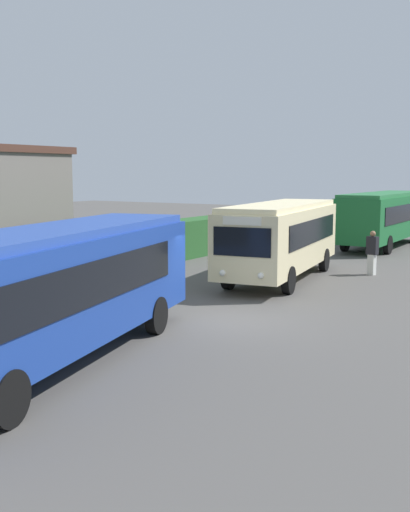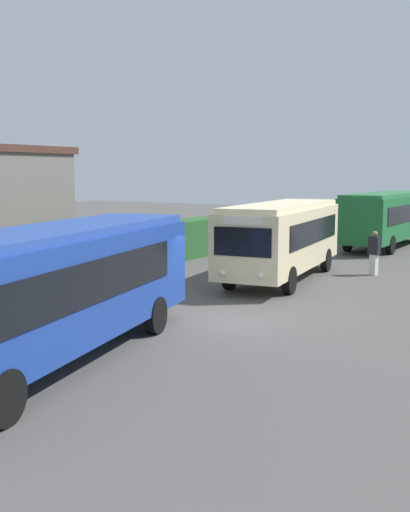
% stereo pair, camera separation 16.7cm
% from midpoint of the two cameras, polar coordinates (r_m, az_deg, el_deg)
% --- Properties ---
extents(ground_plane, '(114.72, 114.72, 0.00)m').
position_cam_midpoint_polar(ground_plane, '(18.17, 2.28, -5.90)').
color(ground_plane, '#514F4C').
extents(bus_blue, '(10.69, 4.76, 3.07)m').
position_cam_midpoint_polar(bus_blue, '(14.02, -14.13, -2.77)').
color(bus_blue, navy).
rests_on(bus_blue, ground_plane).
extents(bus_cream, '(9.38, 3.78, 3.07)m').
position_cam_midpoint_polar(bus_cream, '(24.86, 6.82, 1.87)').
color(bus_cream, beige).
rests_on(bus_cream, ground_plane).
extents(bus_green, '(10.47, 2.65, 3.14)m').
position_cam_midpoint_polar(bus_green, '(37.26, 16.03, 3.60)').
color(bus_green, '#19602D').
rests_on(bus_green, ground_plane).
extents(person_right, '(0.37, 0.52, 1.86)m').
position_cam_midpoint_polar(person_right, '(26.82, 14.99, 0.39)').
color(person_right, silver).
rests_on(person_right, ground_plane).
extents(person_far, '(0.54, 0.37, 1.81)m').
position_cam_midpoint_polar(person_far, '(39.00, 11.83, 2.63)').
color(person_far, silver).
rests_on(person_far, ground_plane).
extents(hedge_row, '(69.36, 1.68, 1.89)m').
position_cam_midpoint_polar(hedge_row, '(23.57, -16.72, -0.75)').
color(hedge_row, '#285929').
rests_on(hedge_row, ground_plane).
extents(traffic_cone, '(0.36, 0.36, 0.60)m').
position_cam_midpoint_polar(traffic_cone, '(44.63, 12.83, 2.38)').
color(traffic_cone, orange).
rests_on(traffic_cone, ground_plane).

